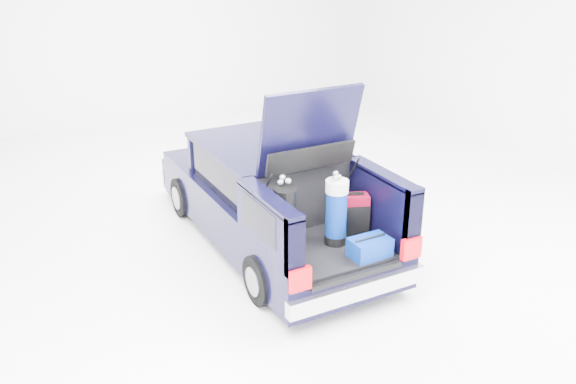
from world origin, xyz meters
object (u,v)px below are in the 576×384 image
red_suitcase (355,215)px  blue_duffel (370,247)px  car (268,196)px  blue_golf_bag (336,211)px  black_golf_bag (285,219)px

red_suitcase → blue_duffel: 0.61m
red_suitcase → car: bearing=130.3°
blue_golf_bag → blue_duffel: 0.59m
car → blue_duffel: 2.04m
blue_duffel → car: bearing=98.9°
red_suitcase → blue_duffel: bearing=-84.9°
black_golf_bag → blue_duffel: size_ratio=2.03×
car → black_golf_bag: bearing=-108.9°
red_suitcase → blue_golf_bag: (-0.34, -0.10, 0.16)m
blue_duffel → black_golf_bag: bearing=146.4°
red_suitcase → black_golf_bag: size_ratio=0.58×
black_golf_bag → blue_golf_bag: 0.67m
blue_golf_bag → blue_duffel: bearing=-83.0°
black_golf_bag → car: bearing=93.8°
car → blue_golf_bag: size_ratio=5.02×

